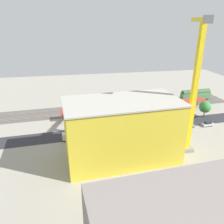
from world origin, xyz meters
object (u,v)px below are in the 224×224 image
object	(u,v)px
locomotive	(151,100)
street_tree_2	(173,109)
construction_building	(122,131)
box_truck_0	(77,135)
parked_car_2	(173,127)
street_tree_0	(205,107)
box_truck_1	(150,129)
passenger_coach	(196,95)
traffic_light	(160,122)
parked_car_4	(138,131)
platform_canopy_near	(138,105)
parked_car_0	(208,124)
box_truck_2	(75,135)
parked_car_3	(155,129)
tower_crane	(195,80)
parked_car_5	(119,132)
street_tree_1	(143,111)
parked_car_1	(189,126)

from	to	relation	value
locomotive	street_tree_2	bearing A→B (deg)	94.02
construction_building	box_truck_0	world-z (taller)	construction_building
parked_car_2	street_tree_0	distance (m)	20.74
box_truck_1	street_tree_0	distance (m)	31.20
locomotive	box_truck_0	distance (m)	51.19
passenger_coach	traffic_light	bearing A→B (deg)	44.21
parked_car_4	street_tree_0	distance (m)	34.60
platform_canopy_near	parked_car_2	xyz separation A→B (m)	(-9.11, 17.96, -3.20)
construction_building	box_truck_0	size ratio (longest dim) A/B	3.79
parked_car_0	construction_building	size ratio (longest dim) A/B	0.15
box_truck_0	box_truck_2	size ratio (longest dim) A/B	0.99
parked_car_3	box_truck_1	bearing A→B (deg)	34.59
parked_car_4	street_tree_2	world-z (taller)	street_tree_2
street_tree_2	traffic_light	distance (m)	14.14
box_truck_1	street_tree_2	xyz separation A→B (m)	(-14.11, -10.68, 3.15)
parked_car_4	street_tree_2	size ratio (longest dim) A/B	0.66
box_truck_2	box_truck_1	bearing A→B (deg)	178.17
box_truck_2	tower_crane	bearing A→B (deg)	159.64
construction_building	tower_crane	size ratio (longest dim) A/B	0.80
box_truck_2	box_truck_0	bearing A→B (deg)	-172.35
box_truck_2	parked_car_5	bearing A→B (deg)	-175.13
construction_building	box_truck_0	distance (m)	21.13
box_truck_0	tower_crane	bearing A→B (deg)	159.24
street_tree_0	parked_car_0	bearing A→B (deg)	67.72
parked_car_4	traffic_light	xyz separation A→B (m)	(-8.20, 1.11, 3.24)
street_tree_2	box_truck_0	bearing A→B (deg)	13.19
parked_car_3	box_truck_2	xyz separation A→B (m)	(30.75, 1.09, 0.77)
locomotive	parked_car_5	world-z (taller)	locomotive
box_truck_1	platform_canopy_near	bearing A→B (deg)	-93.78
box_truck_1	street_tree_1	size ratio (longest dim) A/B	1.25
construction_building	box_truck_2	xyz separation A→B (m)	(13.81, -14.55, -7.56)
parked_car_1	passenger_coach	bearing A→B (deg)	-123.05
parked_car_0	parked_car_4	distance (m)	29.52
tower_crane	box_truck_2	xyz separation A→B (m)	(36.06, -13.38, -21.86)
parked_car_1	tower_crane	world-z (taller)	tower_crane
parked_car_2	box_truck_0	bearing A→B (deg)	2.52
parked_car_3	parked_car_2	bearing A→B (deg)	-175.09
traffic_light	street_tree_0	bearing A→B (deg)	-157.80
parked_car_3	construction_building	xyz separation A→B (m)	(16.94, 15.63, 8.32)
parked_car_2	construction_building	world-z (taller)	construction_building
locomotive	passenger_coach	bearing A→B (deg)	179.99
street_tree_0	parked_car_3	bearing A→B (deg)	18.77
passenger_coach	tower_crane	xyz separation A→B (m)	(29.24, 45.56, 20.37)
traffic_light	parked_car_5	bearing A→B (deg)	-5.91
construction_building	box_truck_2	size ratio (longest dim) A/B	3.74
parked_car_1	parked_car_3	distance (m)	14.45
parked_car_2	parked_car_3	xyz separation A→B (m)	(7.60, 0.65, 0.06)
street_tree_1	traffic_light	distance (m)	10.91
platform_canopy_near	construction_building	bearing A→B (deg)	65.74
parked_car_4	box_truck_2	bearing A→B (deg)	2.22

